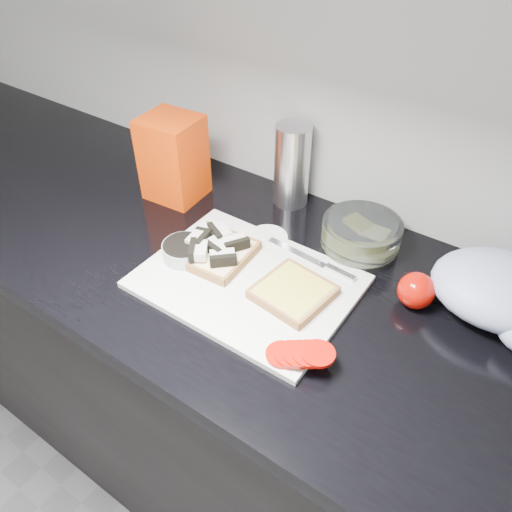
# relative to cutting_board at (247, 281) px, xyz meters

# --- Properties ---
(base_cabinet) EXTENTS (3.50, 0.60, 0.86)m
(base_cabinet) POSITION_rel_cutting_board_xyz_m (0.08, 0.05, -0.48)
(base_cabinet) COLOR black
(base_cabinet) RESTS_ON ground
(countertop) EXTENTS (3.50, 0.64, 0.04)m
(countertop) POSITION_rel_cutting_board_xyz_m (0.08, 0.05, -0.03)
(countertop) COLOR black
(countertop) RESTS_ON base_cabinet
(cutting_board) EXTENTS (0.40, 0.30, 0.01)m
(cutting_board) POSITION_rel_cutting_board_xyz_m (0.00, 0.00, 0.00)
(cutting_board) COLOR silver
(cutting_board) RESTS_ON countertop
(bread_left) EXTENTS (0.15, 0.15, 0.04)m
(bread_left) POSITION_rel_cutting_board_xyz_m (-0.09, 0.02, 0.02)
(bread_left) COLOR beige
(bread_left) RESTS_ON cutting_board
(bread_right) EXTENTS (0.15, 0.15, 0.02)m
(bread_right) POSITION_rel_cutting_board_xyz_m (0.10, 0.01, 0.01)
(bread_right) COLOR beige
(bread_right) RESTS_ON cutting_board
(tomato_slices) EXTENTS (0.12, 0.09, 0.02)m
(tomato_slices) POSITION_rel_cutting_board_xyz_m (0.18, -0.11, 0.02)
(tomato_slices) COLOR #B10D04
(tomato_slices) RESTS_ON cutting_board
(knife) EXTENTS (0.21, 0.03, 0.01)m
(knife) POSITION_rel_cutting_board_xyz_m (0.10, 0.12, 0.01)
(knife) COLOR silver
(knife) RESTS_ON cutting_board
(seed_tub) EXTENTS (0.09, 0.09, 0.05)m
(seed_tub) POSITION_rel_cutting_board_xyz_m (-0.14, -0.02, 0.02)
(seed_tub) COLOR #9EA3A3
(seed_tub) RESTS_ON countertop
(tub_lid) EXTENTS (0.11, 0.11, 0.01)m
(tub_lid) POSITION_rel_cutting_board_xyz_m (-0.05, 0.14, -0.00)
(tub_lid) COLOR white
(tub_lid) RESTS_ON countertop
(glass_bowl) EXTENTS (0.16, 0.16, 0.07)m
(glass_bowl) POSITION_rel_cutting_board_xyz_m (0.13, 0.22, 0.03)
(glass_bowl) COLOR silver
(glass_bowl) RESTS_ON countertop
(bread_bag) EXTENTS (0.13, 0.13, 0.20)m
(bread_bag) POSITION_rel_cutting_board_xyz_m (-0.32, 0.16, 0.09)
(bread_bag) COLOR red
(bread_bag) RESTS_ON countertop
(steel_canister) EXTENTS (0.08, 0.08, 0.19)m
(steel_canister) POSITION_rel_cutting_board_xyz_m (-0.08, 0.29, 0.09)
(steel_canister) COLOR silver
(steel_canister) RESTS_ON countertop
(grocery_bag) EXTENTS (0.28, 0.24, 0.11)m
(grocery_bag) POSITION_rel_cutting_board_xyz_m (0.42, 0.19, 0.05)
(grocery_bag) COLOR #ADB6D5
(grocery_bag) RESTS_ON countertop
(whole_tomatoes) EXTENTS (0.07, 0.07, 0.07)m
(whole_tomatoes) POSITION_rel_cutting_board_xyz_m (0.29, 0.13, 0.03)
(whole_tomatoes) COLOR #B10D04
(whole_tomatoes) RESTS_ON countertop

